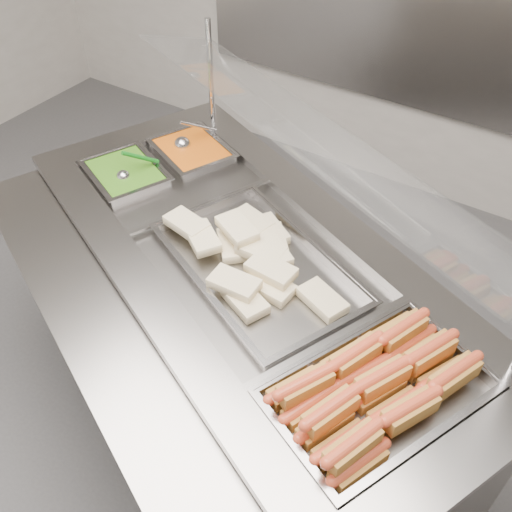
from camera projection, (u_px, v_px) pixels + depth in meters
The scene contains 13 objects.
ground at pixel (177, 480), 2.38m from camera, with size 6.00×6.00×0.00m, color #575759.
back_panel at pixel (442, 7), 3.06m from camera, with size 3.00×0.04×1.20m, color gray.
steam_counter at pixel (249, 340), 2.31m from camera, with size 2.21×1.63×0.97m.
tray_rail at pixel (102, 329), 1.80m from camera, with size 1.88×1.11×0.06m.
sneeze_guard at pixel (308, 135), 1.81m from camera, with size 1.75×1.00×0.47m.
pan_hotdogs at pixel (376, 398), 1.60m from camera, with size 0.57×0.69×0.11m.
pan_wraps at pixel (258, 269), 1.96m from camera, with size 0.84×0.69×0.08m.
pan_beans at pixel (192, 157), 2.50m from camera, with size 0.40×0.37×0.11m.
pan_peas at pixel (127, 180), 2.37m from camera, with size 0.40×0.37×0.11m.
hotdogs_in_buns at pixel (374, 386), 1.57m from camera, with size 0.48×0.63×0.13m.
tortilla_wraps at pixel (251, 253), 1.97m from camera, with size 0.75×0.49×0.10m.
ladle at pixel (184, 144), 2.48m from camera, with size 0.11×0.20×0.15m.
serving_spoon at pixel (127, 173), 2.32m from camera, with size 0.10×0.18×0.15m.
Camera 1 is at (0.88, -0.74, 2.31)m, focal length 40.00 mm.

